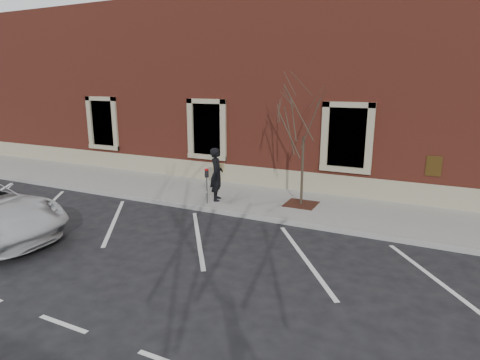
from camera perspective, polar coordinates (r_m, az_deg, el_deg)
The scene contains 9 objects.
ground at distance 13.68m, azimuth -1.10°, elevation -5.02°, with size 120.00×120.00×0.00m, color #28282B.
sidewalk_near at distance 15.16m, azimuth 1.90°, elevation -2.82°, with size 40.00×3.50×0.15m, color #9F9F96.
curb_near at distance 13.61m, azimuth -1.20°, elevation -4.78°, with size 40.00×0.12×0.15m, color #9E9E99.
parking_stripes at distance 11.88m, azimuth -5.97°, elevation -8.08°, with size 28.00×4.40×0.01m, color silver, non-canonical shape.
building_civic at distance 20.15m, azimuth 9.12°, elevation 12.47°, with size 40.00×8.62×8.00m.
man at distance 14.65m, azimuth -3.34°, elevation 0.82°, with size 0.71×0.47×1.95m, color black.
parking_meter at distance 14.27m, azimuth -4.76°, elevation 0.07°, with size 0.12×0.09×1.27m.
tree_grate at distance 14.50m, azimuth 8.67°, elevation -3.39°, with size 1.08×1.08×0.03m, color #421F15.
sapling at distance 13.91m, azimuth 9.13°, elevation 8.77°, with size 2.64×2.64×4.41m.
Camera 1 is at (5.89, -11.53, 4.43)m, focal length 30.00 mm.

